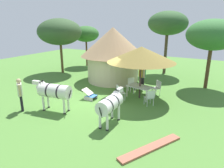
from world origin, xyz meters
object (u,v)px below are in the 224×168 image
Objects in this scene: patio_chair_west_end at (132,84)px; guest_behind_table at (142,74)px; patio_dining_table at (140,87)px; acacia_tree_far_lawn at (213,35)px; acacia_tree_behind_hut at (168,23)px; patio_chair_near_hut at (120,92)px; patio_chair_near_lawn at (150,97)px; patio_chair_east_end at (157,87)px; acacia_tree_right_background at (60,32)px; zebra_by_umbrella at (54,91)px; shade_umbrella at (141,54)px; striped_lounge_chair at (90,95)px; zebra_nearest_camera at (110,104)px; thatched_hut at (113,52)px; acacia_tree_left_background at (86,34)px; standing_watcher at (20,92)px; guest_beside_umbrella at (143,75)px.

patio_chair_west_end is 1.00m from guest_behind_table.
acacia_tree_far_lawn is at bearing 50.46° from patio_dining_table.
patio_dining_table is at bearing -87.49° from acacia_tree_behind_hut.
patio_chair_near_lawn is at bearing 45.57° from patio_chair_near_hut.
acacia_tree_far_lawn is (2.42, 4.95, 3.10)m from patio_chair_near_lawn.
acacia_tree_far_lawn is (2.58, 3.04, 3.10)m from patio_chair_east_end.
patio_chair_east_end is 0.53× the size of guest_behind_table.
patio_chair_near_lawn is 0.19× the size of acacia_tree_right_background.
acacia_tree_far_lawn is (6.53, 7.90, 2.56)m from zebra_by_umbrella.
shade_umbrella reaches higher than striped_lounge_chair.
patio_dining_table is at bearing 90.13° from zebra_nearest_camera.
zebra_nearest_camera is (-0.90, -2.81, 0.45)m from patio_chair_near_lawn.
acacia_tree_far_lawn is (4.27, 3.17, 3.10)m from patio_chair_west_end.
thatched_hut is at bearing -167.24° from acacia_tree_far_lawn.
shade_umbrella is 10.43m from acacia_tree_left_background.
shade_umbrella is 3.85m from striped_lounge_chair.
patio_chair_near_hut is at bearing -134.81° from patio_dining_table.
acacia_tree_left_background is at bearing -178.98° from patio_chair_near_hut.
acacia_tree_behind_hut is at bearing 125.05° from guest_behind_table.
acacia_tree_left_background is (-8.34, 6.22, 2.60)m from patio_dining_table.
thatched_hut is at bearing -81.49° from patio_chair_west_end.
patio_dining_table is 0.40× the size of acacia_tree_left_background.
patio_chair_west_end is 6.15m from acacia_tree_far_lawn.
acacia_tree_right_background is at bearing 113.29° from patio_chair_near_lawn.
patio_chair_east_end is at bearing 128.87° from striped_lounge_chair.
zebra_by_umbrella is at bearing -177.62° from zebra_nearest_camera.
shade_umbrella is 2.29× the size of standing_watcher.
acacia_tree_far_lawn is (3.35, 4.06, 0.96)m from shade_umbrella.
thatched_hut is 3.35m from patio_chair_west_end.
thatched_hut is at bearing -8.31° from zebra_by_umbrella.
standing_watcher is at bearing -132.45° from acacia_tree_far_lawn.
standing_watcher is (-4.66, -4.69, -1.61)m from shade_umbrella.
guest_beside_umbrella is at bearing -166.53° from patio_chair_west_end.
acacia_tree_far_lawn reaches higher than patio_chair_east_end.
patio_chair_near_hut is 0.22× the size of acacia_tree_left_background.
zebra_by_umbrella is at bearing -77.92° from guest_behind_table.
patio_dining_table is 0.71× the size of zebra_by_umbrella.
shade_umbrella is at bearing -48.45° from zebra_by_umbrella.
acacia_tree_left_background is (-9.12, 5.20, 2.74)m from patio_chair_east_end.
guest_beside_umbrella is 0.97× the size of guest_behind_table.
patio_chair_east_end is 0.55× the size of guest_beside_umbrella.
shade_umbrella is at bearing 90.00° from patio_chair_east_end.
acacia_tree_left_background is at bearing 7.36° from patio_chair_east_end.
patio_chair_west_end is at bearing -95.93° from acacia_tree_behind_hut.
acacia_tree_behind_hut is at bearing 165.40° from striped_lounge_chair.
patio_chair_west_end is 7.08m from acacia_tree_behind_hut.
patio_chair_west_end is at bearing -35.79° from thatched_hut.
thatched_hut is 2.30× the size of zebra_nearest_camera.
zebra_by_umbrella is 11.53m from acacia_tree_behind_hut.
patio_chair_west_end and patio_chair_east_end have the same top height.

